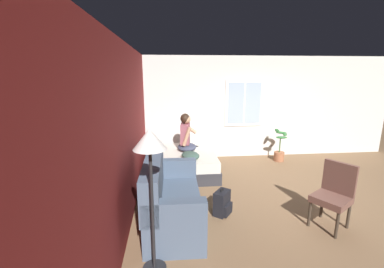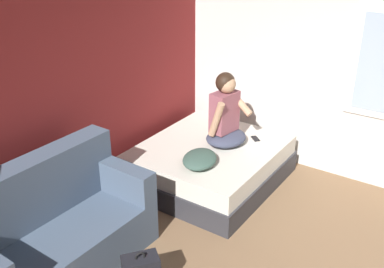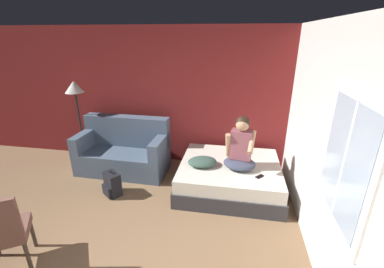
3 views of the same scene
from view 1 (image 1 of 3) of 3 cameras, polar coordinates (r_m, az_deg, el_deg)
name	(u,v)px [view 1 (image 1 of 3)]	position (r m, az deg, el deg)	size (l,w,h in m)	color
ground_plane	(298,195)	(5.41, 22.57, -12.38)	(40.00, 40.00, 0.00)	brown
wall_back_accent	(128,129)	(4.41, -14.14, 1.08)	(9.83, 0.16, 2.70)	maroon
wall_side_with_window	(257,107)	(7.25, 14.30, 5.77)	(0.19, 7.48, 2.70)	silver
bed	(182,162)	(6.01, -2.17, -6.29)	(1.72, 1.52, 0.48)	#2D2D33
couch	(169,199)	(4.04, -5.15, -14.16)	(1.72, 0.86, 1.04)	#47566B
side_chair	(334,193)	(4.42, 28.98, -11.40)	(0.64, 0.64, 0.98)	#382D23
person_seated	(186,136)	(5.99, -1.31, -0.36)	(0.58, 0.52, 0.88)	#383D51
backpack	(222,203)	(4.35, 6.77, -15.03)	(0.35, 0.35, 0.46)	black
throw_pillow	(190,155)	(5.49, -0.35, -4.76)	(0.48, 0.36, 0.14)	#385147
cell_phone	(195,146)	(6.41, 0.74, -2.70)	(0.07, 0.14, 0.01)	black
floor_lamp	(150,154)	(2.74, -9.28, -4.39)	(0.36, 0.36, 1.70)	black
potted_plant	(280,150)	(7.11, 18.89, -3.34)	(0.39, 0.37, 0.85)	#995B3D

